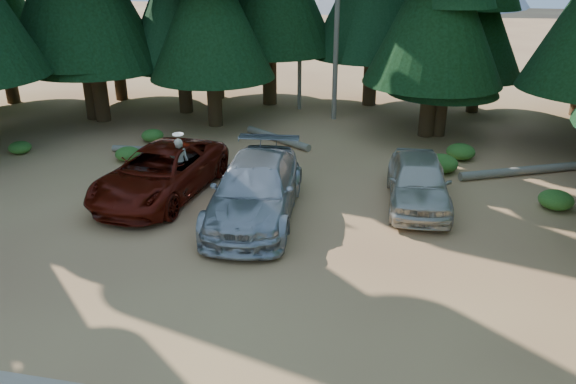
% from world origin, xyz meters
% --- Properties ---
extents(ground, '(160.00, 160.00, 0.00)m').
position_xyz_m(ground, '(0.00, 0.00, 0.00)').
color(ground, '#9C6242').
rests_on(ground, ground).
extents(forest_belt_north, '(36.00, 7.00, 22.00)m').
position_xyz_m(forest_belt_north, '(0.00, 15.00, 0.00)').
color(forest_belt_north, black).
rests_on(forest_belt_north, ground).
extents(snag_back, '(0.20, 0.20, 10.00)m').
position_xyz_m(snag_back, '(-1.20, 16.00, 5.00)').
color(snag_back, '#6B6356').
rests_on(snag_back, ground).
extents(red_pickup, '(3.27, 6.12, 1.64)m').
position_xyz_m(red_pickup, '(-3.61, 3.96, 0.82)').
color(red_pickup, '#5A1007').
rests_on(red_pickup, ground).
extents(silver_minivan_center, '(2.99, 6.29, 1.77)m').
position_xyz_m(silver_minivan_center, '(-0.13, 3.03, 0.88)').
color(silver_minivan_center, '#ACAEB4').
rests_on(silver_minivan_center, ground).
extents(silver_minivan_right, '(2.16, 4.79, 1.60)m').
position_xyz_m(silver_minivan_right, '(4.73, 4.95, 0.80)').
color(silver_minivan_right, beige).
rests_on(silver_minivan_right, ground).
extents(frisbee_player, '(0.72, 0.59, 1.84)m').
position_xyz_m(frisbee_player, '(-3.06, 4.30, 1.09)').
color(frisbee_player, beige).
rests_on(frisbee_player, ground).
extents(log_left, '(3.77, 0.52, 0.27)m').
position_xyz_m(log_left, '(-5.54, 7.91, 0.13)').
color(log_left, '#6B6356').
rests_on(log_left, ground).
extents(log_mid, '(3.24, 2.38, 0.31)m').
position_xyz_m(log_mid, '(-1.10, 10.41, 0.15)').
color(log_mid, '#6B6356').
rests_on(log_mid, ground).
extents(log_right, '(4.56, 2.39, 0.31)m').
position_xyz_m(log_right, '(8.47, 8.36, 0.16)').
color(log_right, '#6B6356').
rests_on(log_right, ground).
extents(shrub_far_left, '(0.96, 0.96, 0.53)m').
position_xyz_m(shrub_far_left, '(-6.32, 6.92, 0.27)').
color(shrub_far_left, '#29661E').
rests_on(shrub_far_left, ground).
extents(shrub_left, '(0.94, 0.94, 0.52)m').
position_xyz_m(shrub_left, '(-6.39, 9.38, 0.26)').
color(shrub_left, '#29661E').
rests_on(shrub_left, ground).
extents(shrub_center_left, '(1.23, 1.23, 0.68)m').
position_xyz_m(shrub_center_left, '(-4.28, 6.77, 0.34)').
color(shrub_center_left, '#29661E').
rests_on(shrub_center_left, ground).
extents(shrub_center_right, '(0.90, 0.90, 0.50)m').
position_xyz_m(shrub_center_right, '(-0.79, 7.61, 0.25)').
color(shrub_center_right, '#29661E').
rests_on(shrub_center_right, ground).
extents(shrub_right, '(1.11, 1.11, 0.61)m').
position_xyz_m(shrub_right, '(6.43, 9.70, 0.31)').
color(shrub_right, '#29661E').
rests_on(shrub_right, ground).
extents(shrub_far_right, '(1.19, 1.19, 0.65)m').
position_xyz_m(shrub_far_right, '(5.64, 8.13, 0.33)').
color(shrub_far_right, '#29661E').
rests_on(shrub_far_right, ground).
extents(shrub_edge_west, '(0.89, 0.89, 0.49)m').
position_xyz_m(shrub_edge_west, '(-10.98, 6.81, 0.24)').
color(shrub_edge_west, '#29661E').
rests_on(shrub_edge_west, ground).
extents(shrub_edge_east, '(1.07, 1.07, 0.59)m').
position_xyz_m(shrub_edge_east, '(9.04, 5.50, 0.30)').
color(shrub_edge_east, '#29661E').
rests_on(shrub_edge_east, ground).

